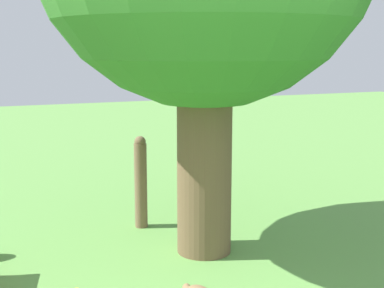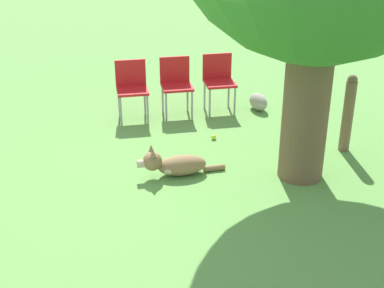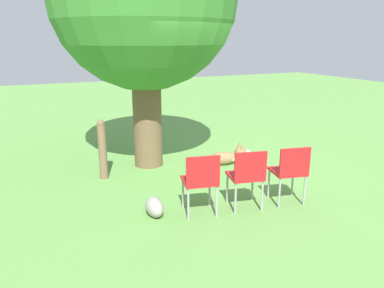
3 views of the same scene
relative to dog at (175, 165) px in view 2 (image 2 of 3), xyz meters
name	(u,v)px [view 2 (image 2 of 3)]	position (x,y,z in m)	size (l,w,h in m)	color
ground_plane	(215,173)	(0.14, 0.46, -0.14)	(30.00, 30.00, 0.00)	#609947
dog	(175,165)	(0.00, 0.00, 0.00)	(0.37, 1.05, 0.40)	olive
fence_post	(348,113)	(0.23, 2.26, 0.37)	(0.14, 0.14, 1.01)	brown
red_chair_0	(132,85)	(-1.88, 0.09, 0.37)	(0.50, 0.52, 0.86)	red
red_chair_1	(176,82)	(-1.78, 0.74, 0.37)	(0.50, 0.52, 0.86)	red
red_chair_2	(219,78)	(-1.69, 1.38, 0.37)	(0.50, 0.52, 0.86)	red
tennis_ball	(214,137)	(-0.73, 0.86, -0.11)	(0.07, 0.07, 0.07)	#CCE033
garden_rock	(258,102)	(-1.46, 1.95, -0.01)	(0.39, 0.22, 0.26)	gray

